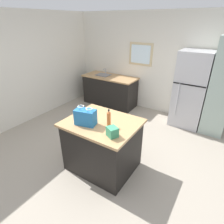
# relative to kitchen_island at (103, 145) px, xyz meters

# --- Properties ---
(ground) EXTENTS (6.46, 6.46, 0.00)m
(ground) POSITION_rel_kitchen_island_xyz_m (0.01, 0.17, -0.46)
(ground) COLOR #9E9384
(back_wall) EXTENTS (5.39, 0.13, 2.61)m
(back_wall) POSITION_rel_kitchen_island_xyz_m (0.00, 2.80, 0.85)
(back_wall) COLOR silver
(back_wall) RESTS_ON ground
(left_wall) EXTENTS (0.10, 5.27, 2.61)m
(left_wall) POSITION_rel_kitchen_island_xyz_m (-2.68, 0.17, 0.85)
(left_wall) COLOR silver
(left_wall) RESTS_ON ground
(kitchen_island) EXTENTS (1.16, 0.95, 0.91)m
(kitchen_island) POSITION_rel_kitchen_island_xyz_m (0.00, 0.00, 0.00)
(kitchen_island) COLOR black
(kitchen_island) RESTS_ON ground
(refrigerator) EXTENTS (0.70, 0.69, 1.79)m
(refrigerator) POSITION_rel_kitchen_island_xyz_m (0.85, 2.40, 0.44)
(refrigerator) COLOR #B7B7BC
(refrigerator) RESTS_ON ground
(tall_cabinet) EXTENTS (0.49, 0.61, 2.12)m
(tall_cabinet) POSITION_rel_kitchen_island_xyz_m (1.47, 2.40, 0.60)
(tall_cabinet) COLOR #9EB2A8
(tall_cabinet) RESTS_ON ground
(sink_counter) EXTENTS (1.63, 0.69, 1.07)m
(sink_counter) POSITION_rel_kitchen_island_xyz_m (-1.44, 2.40, -0.01)
(sink_counter) COLOR black
(sink_counter) RESTS_ON ground
(shopping_bag) EXTENTS (0.35, 0.24, 0.29)m
(shopping_bag) POSITION_rel_kitchen_island_xyz_m (-0.17, -0.20, 0.58)
(shopping_bag) COLOR #236BAD
(shopping_bag) RESTS_ON kitchen_island
(small_box) EXTENTS (0.19, 0.18, 0.14)m
(small_box) POSITION_rel_kitchen_island_xyz_m (0.36, -0.25, 0.52)
(small_box) COLOR #388E66
(small_box) RESTS_ON kitchen_island
(bottle) EXTENTS (0.06, 0.06, 0.27)m
(bottle) POSITION_rel_kitchen_island_xyz_m (0.15, -0.03, 0.58)
(bottle) COLOR #C66633
(bottle) RESTS_ON kitchen_island
(ear_defenders) EXTENTS (0.19, 0.19, 0.06)m
(ear_defenders) POSITION_rel_kitchen_island_xyz_m (-0.38, 0.18, 0.48)
(ear_defenders) COLOR black
(ear_defenders) RESTS_ON kitchen_island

